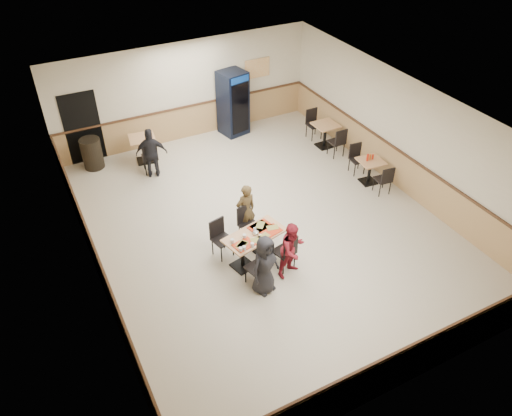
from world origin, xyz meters
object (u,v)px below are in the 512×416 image
lone_diner (152,153)px  main_table (255,243)px  side_table_far (325,132)px  pepsi_cooler (233,103)px  diner_man_opposite (246,210)px  trash_bin (92,153)px  diner_woman_left (265,265)px  side_table_near (370,168)px  back_table (143,146)px  diner_woman_right (292,249)px

lone_diner → main_table: bearing=120.3°
side_table_far → pepsi_cooler: pepsi_cooler is taller
diner_man_opposite → lone_diner: lone_diner is taller
main_table → trash_bin: (-2.29, 5.55, -0.04)m
diner_woman_left → side_table_near: diner_woman_left is taller
diner_woman_left → back_table: 6.14m
pepsi_cooler → side_table_near: bearing=-75.6°
diner_man_opposite → diner_woman_right: bearing=95.9°
side_table_far → back_table: size_ratio=0.90×
side_table_near → trash_bin: bearing=146.9°
diner_man_opposite → trash_bin: bearing=-65.5°
main_table → lone_diner: (-0.91, 4.33, 0.24)m
back_table → trash_bin: 1.43m
side_table_far → pepsi_cooler: 2.97m
side_table_near → back_table: bearing=142.7°
diner_woman_left → diner_woman_right: diner_woman_left is taller
back_table → main_table: bearing=-80.1°
diner_woman_left → back_table: diner_woman_left is taller
diner_woman_left → diner_woman_right: 0.78m
lone_diner → pepsi_cooler: bearing=-139.0°
diner_man_opposite → main_table: bearing=71.3°
side_table_far → trash_bin: 6.80m
diner_woman_left → pepsi_cooler: 6.93m
diner_woman_right → diner_man_opposite: size_ratio=0.95×
main_table → diner_woman_right: size_ratio=1.13×
main_table → diner_woman_left: 0.96m
diner_woman_right → side_table_near: (3.66, 2.05, -0.20)m
diner_woman_left → diner_woman_right: size_ratio=1.05×
diner_woman_right → trash_bin: size_ratio=1.48×
diner_man_opposite → pepsi_cooler: bearing=-116.1°
main_table → diner_woman_left: bearing=-117.9°
side_table_near → trash_bin: trash_bin is taller
diner_woman_left → side_table_far: size_ratio=1.87×
main_table → back_table: back_table is taller
diner_woman_left → back_table: (-0.67, 6.11, -0.18)m
diner_woman_right → lone_diner: size_ratio=0.91×
lone_diner → trash_bin: 1.86m
diner_man_opposite → pepsi_cooler: 5.07m
side_table_far → diner_man_opposite: bearing=-146.6°
diner_woman_right → diner_man_opposite: bearing=84.5°
side_table_near → diner_man_opposite: bearing=-173.9°
side_table_near → side_table_far: 2.19m
diner_woman_left → side_table_far: bearing=26.8°
diner_woman_right → diner_man_opposite: diner_man_opposite is taller
diner_woman_right → lone_diner: bearing=90.4°
diner_woman_left → diner_man_opposite: 1.87m
side_table_near → side_table_far: (0.02, 2.19, 0.04)m
diner_woman_right → side_table_far: bearing=33.7°
lone_diner → side_table_far: 5.17m
side_table_near → pepsi_cooler: bearing=115.6°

